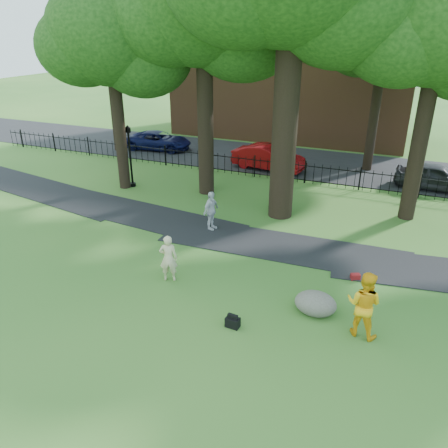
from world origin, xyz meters
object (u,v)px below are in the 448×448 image
at_px(red_sedan, 268,158).
at_px(lamppost, 130,157).
at_px(woman, 168,258).
at_px(boulder, 316,302).
at_px(man, 364,304).

bearing_deg(red_sedan, lamppost, 142.73).
xyz_separation_m(woman, lamppost, (-6.71, 7.86, 0.81)).
relative_size(boulder, lamppost, 0.38).
relative_size(man, lamppost, 0.60).
bearing_deg(lamppost, man, -12.71).
bearing_deg(red_sedan, man, -144.85).
relative_size(man, boulder, 1.56).
distance_m(man, lamppost, 15.67).
xyz_separation_m(woman, boulder, (5.13, 0.06, -0.48)).
xyz_separation_m(woman, man, (6.55, -0.47, 0.16)).
height_order(man, boulder, man).
height_order(woman, red_sedan, woman).
bearing_deg(man, boulder, -9.90).
xyz_separation_m(lamppost, red_sedan, (6.02, 5.92, -0.93)).
bearing_deg(boulder, red_sedan, 113.00).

